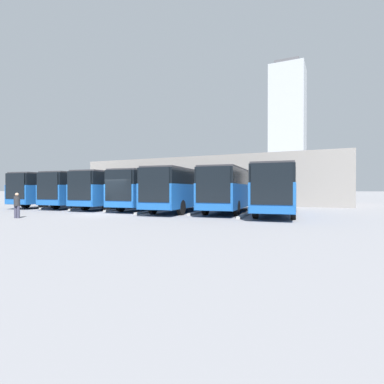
{
  "coord_description": "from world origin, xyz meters",
  "views": [
    {
      "loc": [
        -14.68,
        16.55,
        1.77
      ],
      "look_at": [
        -4.22,
        -5.35,
        1.56
      ],
      "focal_mm": 28.0,
      "sensor_mm": 36.0,
      "label": 1
    }
  ],
  "objects_px": {
    "bus_1": "(231,188)",
    "bus_2": "(184,189)",
    "bus_4": "(118,189)",
    "bus_0": "(278,188)",
    "bus_3": "(152,189)",
    "bus_6": "(61,189)",
    "bus_5": "(89,189)",
    "pedestrian": "(17,205)"
  },
  "relations": [
    {
      "from": "bus_1",
      "to": "bus_2",
      "type": "distance_m",
      "value": 3.8
    },
    {
      "from": "bus_1",
      "to": "bus_4",
      "type": "bearing_deg",
      "value": -6.0
    },
    {
      "from": "pedestrian",
      "to": "bus_5",
      "type": "bearing_deg",
      "value": 98.38
    },
    {
      "from": "bus_0",
      "to": "bus_6",
      "type": "xyz_separation_m",
      "value": [
        22.11,
        -0.65,
        0.0
      ]
    },
    {
      "from": "bus_2",
      "to": "bus_6",
      "type": "xyz_separation_m",
      "value": [
        14.74,
        -0.72,
        0.0
      ]
    },
    {
      "from": "bus_2",
      "to": "bus_6",
      "type": "bearing_deg",
      "value": -8.94
    },
    {
      "from": "bus_6",
      "to": "pedestrian",
      "type": "height_order",
      "value": "bus_6"
    },
    {
      "from": "bus_5",
      "to": "pedestrian",
      "type": "xyz_separation_m",
      "value": [
        -4.37,
        10.49,
        -1.01
      ]
    },
    {
      "from": "bus_0",
      "to": "bus_3",
      "type": "relative_size",
      "value": 1.0
    },
    {
      "from": "bus_2",
      "to": "bus_6",
      "type": "distance_m",
      "value": 14.76
    },
    {
      "from": "bus_1",
      "to": "bus_5",
      "type": "xyz_separation_m",
      "value": [
        14.74,
        -0.08,
        0.0
      ]
    },
    {
      "from": "bus_4",
      "to": "bus_5",
      "type": "relative_size",
      "value": 1.0
    },
    {
      "from": "bus_1",
      "to": "bus_4",
      "type": "height_order",
      "value": "same"
    },
    {
      "from": "bus_3",
      "to": "bus_6",
      "type": "xyz_separation_m",
      "value": [
        11.06,
        0.31,
        0.0
      ]
    },
    {
      "from": "bus_1",
      "to": "bus_4",
      "type": "distance_m",
      "value": 11.06
    },
    {
      "from": "bus_4",
      "to": "bus_6",
      "type": "bearing_deg",
      "value": -4.7
    },
    {
      "from": "bus_2",
      "to": "pedestrian",
      "type": "bearing_deg",
      "value": 48.65
    },
    {
      "from": "bus_2",
      "to": "bus_1",
      "type": "bearing_deg",
      "value": -171.92
    },
    {
      "from": "bus_6",
      "to": "bus_3",
      "type": "bearing_deg",
      "value": 175.45
    },
    {
      "from": "bus_6",
      "to": "bus_1",
      "type": "bearing_deg",
      "value": 174.52
    },
    {
      "from": "bus_5",
      "to": "pedestrian",
      "type": "distance_m",
      "value": 11.41
    },
    {
      "from": "bus_3",
      "to": "bus_5",
      "type": "relative_size",
      "value": 1.0
    },
    {
      "from": "bus_0",
      "to": "bus_4",
      "type": "height_order",
      "value": "same"
    },
    {
      "from": "bus_5",
      "to": "bus_1",
      "type": "bearing_deg",
      "value": 173.52
    },
    {
      "from": "bus_2",
      "to": "bus_5",
      "type": "distance_m",
      "value": 11.1
    },
    {
      "from": "bus_0",
      "to": "bus_4",
      "type": "bearing_deg",
      "value": -9.42
    },
    {
      "from": "bus_0",
      "to": "bus_1",
      "type": "height_order",
      "value": "same"
    },
    {
      "from": "bus_2",
      "to": "bus_4",
      "type": "height_order",
      "value": "same"
    },
    {
      "from": "bus_5",
      "to": "bus_3",
      "type": "bearing_deg",
      "value": 173.92
    },
    {
      "from": "bus_5",
      "to": "bus_2",
      "type": "bearing_deg",
      "value": 168.58
    },
    {
      "from": "bus_0",
      "to": "bus_5",
      "type": "height_order",
      "value": "same"
    },
    {
      "from": "bus_2",
      "to": "bus_4",
      "type": "bearing_deg",
      "value": -13.16
    },
    {
      "from": "bus_0",
      "to": "bus_6",
      "type": "bearing_deg",
      "value": -7.85
    },
    {
      "from": "bus_1",
      "to": "bus_2",
      "type": "height_order",
      "value": "same"
    },
    {
      "from": "bus_2",
      "to": "bus_4",
      "type": "xyz_separation_m",
      "value": [
        7.37,
        -0.91,
        0.0
      ]
    },
    {
      "from": "bus_1",
      "to": "bus_2",
      "type": "xyz_separation_m",
      "value": [
        3.69,
        0.93,
        0.0
      ]
    },
    {
      "from": "bus_5",
      "to": "bus_0",
      "type": "bearing_deg",
      "value": 170.88
    },
    {
      "from": "bus_3",
      "to": "bus_6",
      "type": "height_order",
      "value": "same"
    },
    {
      "from": "bus_0",
      "to": "bus_1",
      "type": "distance_m",
      "value": 3.79
    },
    {
      "from": "bus_0",
      "to": "bus_6",
      "type": "distance_m",
      "value": 22.12
    },
    {
      "from": "bus_4",
      "to": "bus_6",
      "type": "relative_size",
      "value": 1.0
    },
    {
      "from": "bus_0",
      "to": "bus_4",
      "type": "relative_size",
      "value": 1.0
    }
  ]
}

